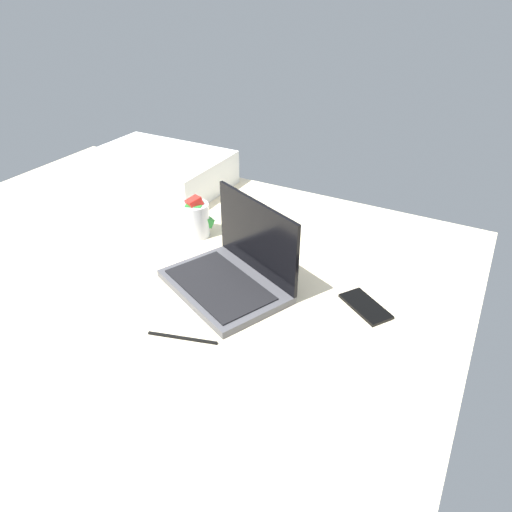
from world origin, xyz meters
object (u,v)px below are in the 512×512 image
(laptop, at_px, (233,272))
(pillow, at_px, (159,170))
(snack_cup, at_px, (195,219))
(cell_phone, at_px, (365,306))

(laptop, distance_m, pillow, 0.75)
(laptop, xyz_separation_m, snack_cup, (-0.25, 0.18, 0.02))
(pillow, bearing_deg, laptop, -36.36)
(laptop, bearing_deg, pillow, 167.86)
(cell_phone, relative_size, pillow, 0.27)
(laptop, height_order, pillow, laptop)
(pillow, bearing_deg, snack_cup, -36.35)
(snack_cup, distance_m, cell_phone, 0.61)
(snack_cup, bearing_deg, laptop, -36.38)
(laptop, relative_size, cell_phone, 2.82)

